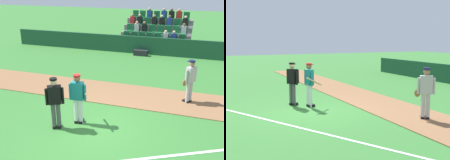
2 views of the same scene
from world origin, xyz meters
TOP-DOWN VIEW (x-y plane):
  - ground_plane at (0.00, 0.00)m, footprint 80.00×80.00m
  - infield_dirt_path at (0.00, 3.00)m, footprint 28.00×2.33m
  - foul_line_chalk at (3.00, -0.50)m, footprint 10.60×5.80m
  - dugout_fence at (0.00, 9.96)m, footprint 20.00×0.16m
  - stadium_bleachers at (0.01, 12.27)m, footprint 5.00×3.80m
  - batter_teal_jersey at (-0.54, 0.18)m, footprint 0.72×0.75m
  - umpire_home_plate at (-1.11, -0.34)m, footprint 0.54×0.45m
  - runner_grey_jersey at (2.87, 3.05)m, footprint 0.51×0.56m
  - equipment_bag at (-0.53, 9.51)m, footprint 0.90×0.36m

SIDE VIEW (x-z plane):
  - ground_plane at x=0.00m, z-range 0.00..0.00m
  - foul_line_chalk at x=3.00m, z-range 0.00..0.01m
  - infield_dirt_path at x=0.00m, z-range 0.00..0.03m
  - equipment_bag at x=-0.53m, z-range 0.00..0.36m
  - dugout_fence at x=0.00m, z-range 0.00..1.16m
  - stadium_bleachers at x=0.01m, z-range -0.57..2.13m
  - runner_grey_jersey at x=2.87m, z-range 0.08..1.84m
  - batter_teal_jersey at x=-0.54m, z-range 0.09..1.85m
  - umpire_home_plate at x=-1.11m, z-range 0.12..1.88m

